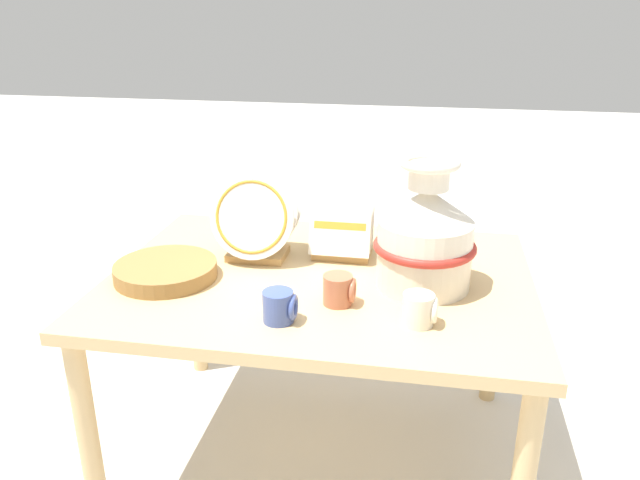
{
  "coord_description": "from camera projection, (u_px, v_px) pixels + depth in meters",
  "views": [
    {
      "loc": [
        0.29,
        -1.62,
        1.38
      ],
      "look_at": [
        0.0,
        0.0,
        0.74
      ],
      "focal_mm": 35.0,
      "sensor_mm": 36.0,
      "label": 1
    }
  ],
  "objects": [
    {
      "name": "ground_plane",
      "position": [
        320.0,
        451.0,
        2.03
      ],
      "size": [
        14.0,
        14.0,
        0.0
      ],
      "primitive_type": "plane",
      "color": "beige"
    },
    {
      "name": "display_table",
      "position": [
        320.0,
        297.0,
        1.83
      ],
      "size": [
        1.21,
        0.9,
        0.63
      ],
      "color": "tan",
      "rests_on": "ground_plane"
    },
    {
      "name": "ceramic_vase",
      "position": [
        425.0,
        235.0,
        1.69
      ],
      "size": [
        0.28,
        0.28,
        0.36
      ],
      "color": "silver",
      "rests_on": "display_table"
    },
    {
      "name": "dish_rack_round_plates",
      "position": [
        256.0,
        222.0,
        1.88
      ],
      "size": [
        0.26,
        0.19,
        0.27
      ],
      "color": "tan",
      "rests_on": "display_table"
    },
    {
      "name": "dish_rack_square_plates",
      "position": [
        343.0,
        231.0,
        1.92
      ],
      "size": [
        0.18,
        0.17,
        0.2
      ],
      "color": "tan",
      "rests_on": "display_table"
    },
    {
      "name": "wicker_charger_stack",
      "position": [
        166.0,
        271.0,
        1.78
      ],
      "size": [
        0.29,
        0.29,
        0.04
      ],
      "color": "olive",
      "rests_on": "display_table"
    },
    {
      "name": "mug_terracotta_glaze",
      "position": [
        339.0,
        290.0,
        1.62
      ],
      "size": [
        0.08,
        0.08,
        0.08
      ],
      "color": "#B76647",
      "rests_on": "display_table"
    },
    {
      "name": "mug_cobalt_glaze",
      "position": [
        280.0,
        306.0,
        1.54
      ],
      "size": [
        0.08,
        0.08,
        0.08
      ],
      "color": "#42569E",
      "rests_on": "display_table"
    },
    {
      "name": "mug_cream_glaze",
      "position": [
        420.0,
        310.0,
        1.52
      ],
      "size": [
        0.08,
        0.08,
        0.08
      ],
      "color": "silver",
      "rests_on": "display_table"
    }
  ]
}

